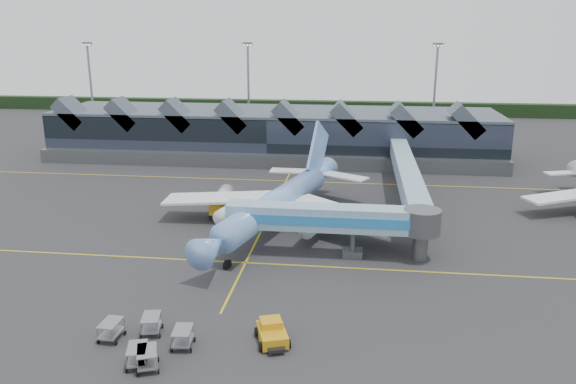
# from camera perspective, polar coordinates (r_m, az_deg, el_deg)

# --- Properties ---
(ground) EXTENTS (260.00, 260.00, 0.00)m
(ground) POSITION_cam_1_polar(r_m,az_deg,el_deg) (71.63, -3.08, -4.67)
(ground) COLOR #242426
(ground) RESTS_ON ground
(taxi_stripes) EXTENTS (120.00, 60.00, 0.01)m
(taxi_stripes) POSITION_cam_1_polar(r_m,az_deg,el_deg) (80.92, -1.84, -2.16)
(taxi_stripes) COLOR gold
(taxi_stripes) RESTS_ON ground
(tree_line_far) EXTENTS (260.00, 4.00, 4.00)m
(tree_line_far) POSITION_cam_1_polar(r_m,az_deg,el_deg) (177.81, 3.20, 8.59)
(tree_line_far) COLOR black
(tree_line_far) RESTS_ON ground
(terminal) EXTENTS (90.00, 22.25, 12.52)m
(terminal) POSITION_cam_1_polar(r_m,az_deg,el_deg) (116.32, -1.48, 6.00)
(terminal) COLOR black
(terminal) RESTS_ON ground
(light_masts) EXTENTS (132.40, 42.56, 22.45)m
(light_masts) POSITION_cam_1_polar(r_m,az_deg,el_deg) (129.60, 11.21, 10.15)
(light_masts) COLOR gray
(light_masts) RESTS_ON ground
(main_airliner) EXTENTS (32.82, 38.55, 12.60)m
(main_airliner) POSITION_cam_1_polar(r_m,az_deg,el_deg) (73.98, -0.82, -0.92)
(main_airliner) COLOR #6895D2
(main_airliner) RESTS_ON ground
(jet_bridge) EXTENTS (24.43, 4.22, 6.17)m
(jet_bridge) POSITION_cam_1_polar(r_m,az_deg,el_deg) (64.72, 5.81, -2.89)
(jet_bridge) COLOR #7FB4D3
(jet_bridge) RESTS_ON ground
(fuel_truck) EXTENTS (3.31, 9.57, 3.18)m
(fuel_truck) POSITION_cam_1_polar(r_m,az_deg,el_deg) (81.43, -6.65, -0.83)
(fuel_truck) COLOR black
(fuel_truck) RESTS_ON ground
(pushback_tug) EXTENTS (3.49, 4.46, 1.80)m
(pushback_tug) POSITION_cam_1_polar(r_m,az_deg,el_deg) (48.88, -1.62, -14.14)
(pushback_tug) COLOR #C88D12
(pushback_tug) RESTS_ON ground
(baggage_carts) EXTENTS (8.09, 7.81, 1.63)m
(baggage_carts) POSITION_cam_1_polar(r_m,az_deg,el_deg) (49.13, -14.21, -14.37)
(baggage_carts) COLOR gray
(baggage_carts) RESTS_ON ground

